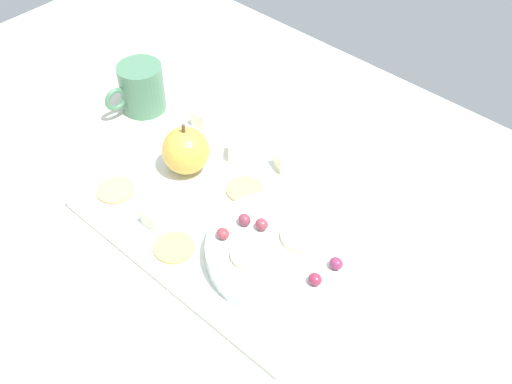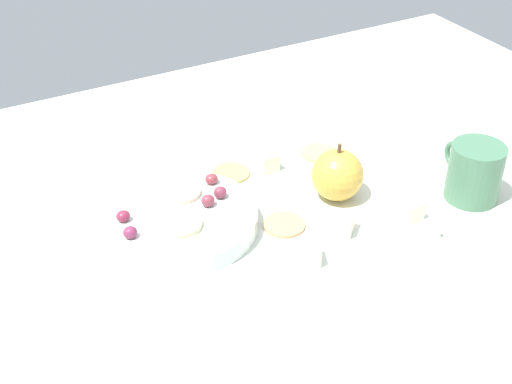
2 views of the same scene
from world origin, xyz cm
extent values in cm
cube|color=silver|center=(0.00, 0.00, 1.81)|extent=(132.39, 92.25, 3.62)
cube|color=silver|center=(-4.33, -1.98, 4.59)|extent=(39.20, 27.28, 1.92)
cylinder|color=white|center=(-13.31, -0.56, 6.79)|extent=(18.62, 18.62, 2.48)
sphere|color=gold|center=(7.22, -3.87, 8.96)|extent=(6.82, 6.82, 6.82)
cylinder|color=brown|center=(7.22, -3.87, 12.97)|extent=(0.50, 0.50, 1.20)
cube|color=#F5EDCD|center=(12.74, -12.30, 6.83)|extent=(2.79, 2.79, 2.57)
cube|color=#F5EECA|center=(-3.09, -13.51, 6.83)|extent=(3.38, 3.38, 2.57)
cube|color=#ECF4C9|center=(2.50, 6.26, 6.83)|extent=(2.71, 2.71, 2.57)
cube|color=#F9EDCD|center=(3.63, -10.61, 6.83)|extent=(3.63, 3.63, 2.57)
cylinder|color=tan|center=(-2.04, -6.16, 5.75)|extent=(5.25, 5.25, 0.40)
cylinder|color=tan|center=(-2.55, 7.55, 5.75)|extent=(5.25, 5.25, 0.40)
cylinder|color=tan|center=(11.16, 6.14, 5.75)|extent=(5.25, 5.25, 0.40)
ellipsoid|color=#963840|center=(-7.34, 3.44, 8.71)|extent=(1.70, 1.53, 1.36)
ellipsoid|color=#852E53|center=(-20.55, -2.30, 8.76)|extent=(1.70, 1.53, 1.47)
ellipsoid|color=maroon|center=(-20.15, 1.18, 8.72)|extent=(1.70, 1.53, 1.38)
ellipsoid|color=#8B3948|center=(-9.92, -0.89, 8.82)|extent=(1.70, 1.53, 1.58)
ellipsoid|color=#853447|center=(-7.79, 0.35, 8.81)|extent=(1.70, 1.53, 1.56)
cylinder|color=beige|center=(-14.57, -3.06, 8.33)|extent=(5.22, 5.22, 0.60)
cylinder|color=beige|center=(-11.90, 3.14, 8.33)|extent=(5.22, 5.22, 0.60)
cylinder|color=#497B5A|center=(24.88, -10.49, 7.62)|extent=(7.21, 7.21, 7.99)
torus|color=#497B5A|center=(25.45, -5.72, 7.62)|extent=(1.27, 4.07, 4.00)
camera|label=1|loc=(-44.98, 38.28, 67.45)|focal=44.11mm
camera|label=2|loc=(-39.50, -67.53, 59.87)|focal=50.71mm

